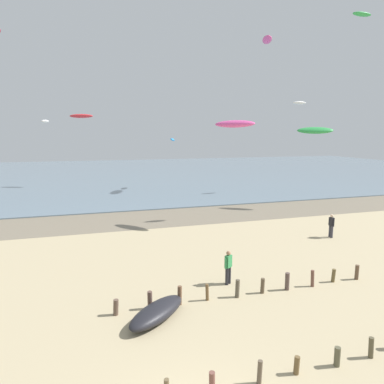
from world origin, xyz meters
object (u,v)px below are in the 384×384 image
Objects in this scene: kite_aloft_7 at (315,130)px; kite_aloft_8 at (267,40)px; kite_aloft_6 at (81,116)px; person_right_flank at (228,266)px; kite_aloft_0 at (235,124)px; kite_aloft_4 at (45,121)px; person_by_waterline at (331,225)px; kite_aloft_9 at (362,14)px; kite_aloft_1 at (299,103)px; kite_aloft_11 at (173,140)px; grounded_kite at (157,312)px.

kite_aloft_7 is 16.08m from kite_aloft_8.
kite_aloft_6 reaches higher than kite_aloft_7.
kite_aloft_0 is at bearing 65.39° from person_right_flank.
person_right_flank is 35.68m from kite_aloft_8.
person_by_waterline is at bearing 56.40° from kite_aloft_4.
kite_aloft_8 is at bearing -91.69° from kite_aloft_9.
person_right_flank is at bearing 114.45° from kite_aloft_0.
kite_aloft_7 is at bearing 43.97° from person_right_flank.
person_by_waterline is at bearing -125.50° from kite_aloft_1.
kite_aloft_11 is at bearing 128.38° from kite_aloft_4.
kite_aloft_1 is 29.05m from kite_aloft_6.
kite_aloft_0 is 1.02× the size of kite_aloft_8.
kite_aloft_6 is at bearing 85.56° from kite_aloft_11.
kite_aloft_11 is at bearing 81.10° from person_right_flank.
kite_aloft_0 is 1.71× the size of kite_aloft_4.
person_right_flank is at bearing -12.39° from kite_aloft_8.
person_by_waterline and person_right_flank have the same top height.
kite_aloft_8 is (5.72, 20.99, 18.17)m from person_by_waterline.
grounded_kite is 26.04m from kite_aloft_4.
kite_aloft_0 is 19.30m from kite_aloft_1.
kite_aloft_6 is at bearing 166.20° from kite_aloft_7.
person_right_flank is 38.15m from kite_aloft_6.
kite_aloft_9 reaches higher than kite_aloft_6.
kite_aloft_11 is at bearing 33.38° from grounded_kite.
kite_aloft_6 is (-25.89, 13.12, -1.31)m from kite_aloft_1.
person_by_waterline is at bearing -176.09° from kite_aloft_0.
person_by_waterline is 0.81× the size of kite_aloft_1.
kite_aloft_9 is (26.20, -11.16, 8.68)m from kite_aloft_4.
kite_aloft_9 is (5.92, 5.21, 16.36)m from person_by_waterline.
kite_aloft_1 is (19.10, 23.33, 10.30)m from person_right_flank.
kite_aloft_9 is at bearing -49.70° from kite_aloft_7.
kite_aloft_1 is 1.12× the size of kite_aloft_11.
kite_aloft_0 is 11.32m from kite_aloft_7.
kite_aloft_1 reaches higher than grounded_kite.
person_right_flank is 25.25m from kite_aloft_9.
kite_aloft_8 is at bearing -0.26° from kite_aloft_6.
kite_aloft_4 is (-10.07, 21.63, 7.69)m from person_right_flank.
kite_aloft_8 reaches higher than kite_aloft_6.
kite_aloft_4 is 15.22m from kite_aloft_6.
kite_aloft_6 reaches higher than kite_aloft_4.
kite_aloft_1 is 0.63× the size of kite_aloft_6.
kite_aloft_4 is at bearing 62.38° from grounded_kite.
person_right_flank is 25.07m from kite_aloft_4.
kite_aloft_4 is 1.07× the size of kite_aloft_9.
kite_aloft_7 is (25.45, -6.79, -0.84)m from kite_aloft_4.
kite_aloft_6 reaches higher than grounded_kite.
kite_aloft_7 is at bearing -20.37° from kite_aloft_6.
kite_aloft_0 reaches higher than person_right_flank.
kite_aloft_9 is (22.93, -25.97, 7.38)m from kite_aloft_6.
person_by_waterline is 0.91× the size of kite_aloft_9.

